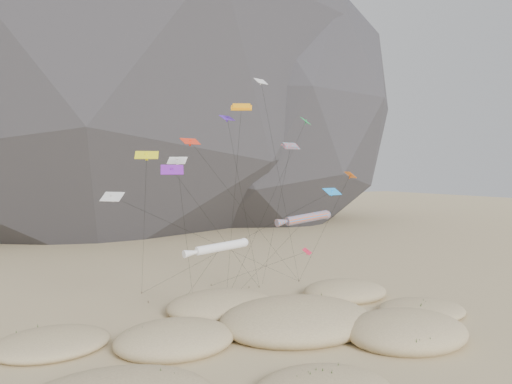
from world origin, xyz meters
TOP-DOWN VIEW (x-y plane):
  - ground at (0.00, 0.00)m, footprint 500.00×500.00m
  - dunes at (-1.07, 3.46)m, footprint 50.68×34.58m
  - dune_grass at (-0.85, 4.04)m, footprint 43.93×27.52m
  - kite_stakes at (2.33, 23.56)m, footprint 23.71×6.36m
  - rainbow_tube_kite at (6.07, 7.80)m, footprint 7.44×15.78m
  - white_tube_kite at (-4.96, 7.77)m, footprint 7.68×14.10m
  - orange_parafoil at (-0.53, 11.09)m, footprint 5.25×13.22m
  - multi_parafoil at (8.40, 14.63)m, footprint 2.72×10.41m
  - delta_kites at (-1.48, 10.88)m, footprint 31.56×21.85m

SIDE VIEW (x-z plane):
  - ground at x=0.00m, z-range 0.00..0.00m
  - kite_stakes at x=2.33m, z-range 0.00..0.30m
  - dunes at x=-1.07m, z-range -1.29..2.74m
  - dune_grass at x=-0.85m, z-range 0.11..1.55m
  - white_tube_kite at x=-4.96m, z-range 4.05..13.68m
  - rainbow_tube_kite at x=6.07m, z-range 5.29..17.54m
  - delta_kites at x=-1.48m, z-range 2.84..31.68m
  - multi_parafoil at x=8.40m, z-range 9.57..30.07m
  - orange_parafoil at x=-0.53m, z-range 11.48..36.02m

